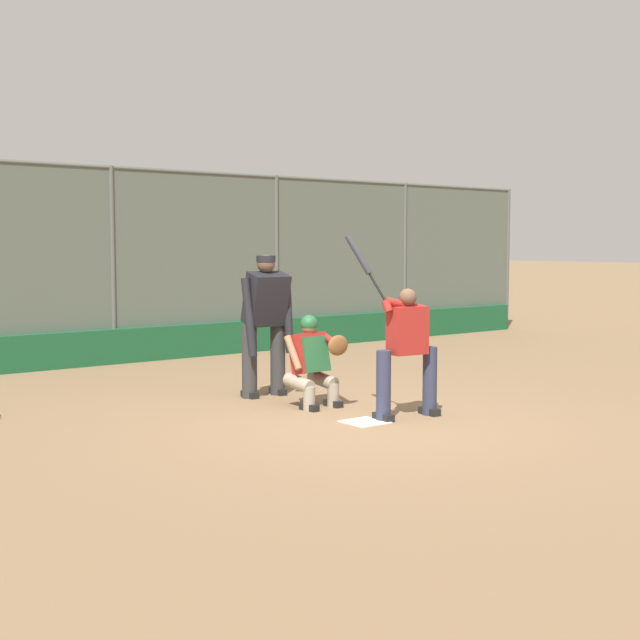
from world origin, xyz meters
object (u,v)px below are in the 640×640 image
(batter_at_plate, at_px, (406,348))
(umpire_home, at_px, (266,320))
(catcher_behind_plate, at_px, (313,360))
(fielding_glove_on_dirt, at_px, (418,343))

(batter_at_plate, distance_m, umpire_home, 2.17)
(batter_at_plate, relative_size, catcher_behind_plate, 1.86)
(fielding_glove_on_dirt, bearing_deg, batter_at_plate, 44.44)
(batter_at_plate, relative_size, umpire_home, 1.13)
(catcher_behind_plate, height_order, fielding_glove_on_dirt, catcher_behind_plate)
(umpire_home, height_order, fielding_glove_on_dirt, umpire_home)
(catcher_behind_plate, relative_size, fielding_glove_on_dirt, 3.55)
(umpire_home, relative_size, fielding_glove_on_dirt, 5.83)
(batter_at_plate, distance_m, fielding_glove_on_dirt, 7.22)
(catcher_behind_plate, xyz_separation_m, umpire_home, (0.03, -0.95, 0.41))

